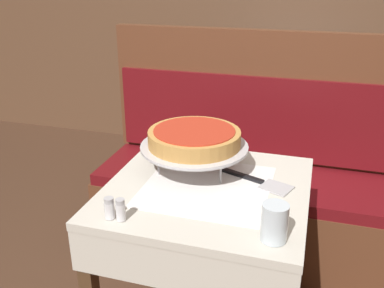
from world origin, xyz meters
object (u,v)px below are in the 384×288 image
booth_bench (244,193)px  pizza_pan_stand (194,147)px  condiment_caddy (286,76)px  deep_dish_pizza (194,138)px  dining_table_front (207,213)px  pizza_server (257,181)px  water_glass_near (275,222)px  salt_shaker (109,208)px  pepper_shaker (121,210)px  dining_table_rear (285,98)px

booth_bench → pizza_pan_stand: size_ratio=3.80×
booth_bench → condiment_caddy: size_ratio=10.81×
booth_bench → deep_dish_pizza: booth_bench is taller
dining_table_front → booth_bench: (0.03, 0.71, -0.29)m
condiment_caddy → pizza_pan_stand: bearing=-97.8°
pizza_pan_stand → pizza_server: pizza_pan_stand is taller
booth_bench → pizza_pan_stand: bearing=-100.0°
pizza_server → water_glass_near: (0.10, -0.35, 0.05)m
booth_bench → dining_table_front: bearing=-92.2°
pizza_pan_stand → salt_shaker: bearing=-111.8°
condiment_caddy → deep_dish_pizza: bearing=-97.8°
pepper_shaker → condiment_caddy: (0.33, 1.92, 0.00)m
dining_table_front → deep_dish_pizza: bearing=127.4°
dining_table_front → booth_bench: size_ratio=0.48×
dining_table_front → condiment_caddy: bearing=85.4°
dining_table_rear → pepper_shaker: (-0.34, -1.89, 0.14)m
dining_table_front → salt_shaker: 0.41m
dining_table_front → water_glass_near: (0.27, -0.26, 0.17)m
pizza_server → booth_bench: bearing=102.7°
dining_table_front → deep_dish_pizza: (-0.08, 0.10, 0.25)m
condiment_caddy → dining_table_rear: bearing=-71.8°
dining_table_rear → deep_dish_pizza: deep_dish_pizza is taller
dining_table_rear → booth_bench: 0.94m
pepper_shaker → booth_bench: bearing=77.2°
dining_table_rear → pizza_server: (0.03, -1.51, 0.11)m
booth_bench → deep_dish_pizza: 0.82m
dining_table_rear → condiment_caddy: 0.15m
dining_table_front → condiment_caddy: (0.13, 1.63, 0.15)m
pizza_server → salt_shaker: (-0.41, -0.38, 0.03)m
pepper_shaker → dining_table_rear: bearing=79.7°
dining_table_rear → pepper_shaker: size_ratio=10.77×
water_glass_near → booth_bench: bearing=103.9°
salt_shaker → condiment_caddy: 1.96m
dining_table_rear → water_glass_near: size_ratio=6.83×
booth_bench → deep_dish_pizza: (-0.11, -0.60, 0.55)m
deep_dish_pizza → pizza_server: deep_dish_pizza is taller
condiment_caddy → dining_table_front: bearing=-94.6°
booth_bench → condiment_caddy: bearing=83.6°
dining_table_front → pepper_shaker: (-0.20, -0.29, 0.15)m
dining_table_front → dining_table_rear: 1.60m
pizza_pan_stand → pizza_server: (0.25, -0.02, -0.09)m
dining_table_rear → salt_shaker: (-0.38, -1.89, 0.14)m
booth_bench → salt_shaker: size_ratio=21.78×
water_glass_near → pizza_pan_stand: bearing=133.4°
pizza_pan_stand → pizza_server: bearing=-5.0°
pizza_pan_stand → pepper_shaker: pizza_pan_stand is taller
dining_table_front → pizza_server: size_ratio=2.58×
deep_dish_pizza → condiment_caddy: deep_dish_pizza is taller
booth_bench → pizza_pan_stand: 0.79m
booth_bench → pizza_pan_stand: booth_bench is taller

